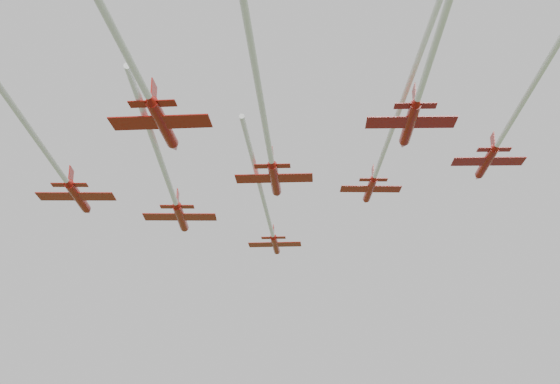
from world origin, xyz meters
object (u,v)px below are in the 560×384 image
at_px(jet_lead, 269,220).
at_px(jet_row3_right, 536,79).
at_px(jet_row2_left, 172,193).
at_px(jet_row2_right, 388,139).
at_px(jet_row4_left, 135,71).
at_px(jet_row4_right, 441,26).
at_px(jet_row3_left, 45,150).
at_px(jet_row3_mid, 267,133).

relative_size(jet_lead, jet_row3_right, 0.76).
distance_m(jet_row2_left, jet_row2_right, 27.35).
xyz_separation_m(jet_row3_right, jet_row4_left, (-30.72, -15.90, -0.44)).
relative_size(jet_row4_left, jet_row4_right, 0.80).
bearing_deg(jet_lead, jet_row4_right, -70.98).
bearing_deg(jet_row2_right, jet_row3_right, -61.93).
bearing_deg(jet_lead, jet_row4_left, -100.17).
height_order(jet_row3_left, jet_row3_mid, jet_row3_mid).
bearing_deg(jet_row4_right, jet_row2_left, 124.21).
distance_m(jet_row3_right, jet_row4_left, 34.59).
relative_size(jet_lead, jet_row2_right, 0.87).
bearing_deg(jet_row3_mid, jet_row3_left, 176.91).
bearing_deg(jet_row4_right, jet_row2_right, 91.30).
height_order(jet_lead, jet_row3_mid, jet_lead).
bearing_deg(jet_row3_mid, jet_row2_left, 125.16).
bearing_deg(jet_row2_left, jet_row3_right, -39.76).
distance_m(jet_lead, jet_row2_left, 16.24).
distance_m(jet_lead, jet_row2_right, 25.73).
distance_m(jet_row2_left, jet_row4_left, 31.29).
height_order(jet_lead, jet_row4_left, jet_lead).
bearing_deg(jet_row4_right, jet_lead, 106.34).
bearing_deg(jet_row3_left, jet_row3_right, -15.36).
relative_size(jet_lead, jet_row4_right, 0.79).
relative_size(jet_row2_right, jet_row3_right, 0.88).
distance_m(jet_lead, jet_row3_mid, 30.33).
bearing_deg(jet_row3_right, jet_row4_left, -175.02).
height_order(jet_lead, jet_row2_right, jet_row2_right).
xyz_separation_m(jet_row2_left, jet_row3_left, (-3.23, -19.41, -1.42)).
height_order(jet_row3_left, jet_row3_right, jet_row3_right).
relative_size(jet_row2_left, jet_row4_left, 0.91).
bearing_deg(jet_row2_right, jet_row4_left, -140.36).
distance_m(jet_row4_left, jet_row4_right, 25.36).
bearing_deg(jet_lead, jet_row2_left, -131.92).
xyz_separation_m(jet_row3_right, jet_row4_right, (-5.52, -13.11, -0.82)).
xyz_separation_m(jet_lead, jet_row4_right, (32.49, -40.51, -1.14)).
xyz_separation_m(jet_lead, jet_row3_right, (38.00, -27.40, -0.32)).
relative_size(jet_lead, jet_row4_left, 0.99).
xyz_separation_m(jet_lead, jet_row2_right, (21.10, -14.55, 2.24)).
bearing_deg(jet_row4_right, jet_row4_left, 163.94).
bearing_deg(jet_lead, jet_row3_left, -124.93).
bearing_deg(jet_row2_right, jet_row3_mid, -148.45).
xyz_separation_m(jet_row2_left, jet_row3_right, (44.14, -12.36, -0.08)).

